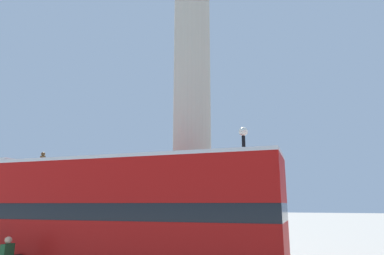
{
  "coord_description": "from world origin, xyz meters",
  "views": [
    {
      "loc": [
        6.5,
        -15.84,
        2.64
      ],
      "look_at": [
        0.0,
        0.0,
        6.48
      ],
      "focal_mm": 32.0,
      "sensor_mm": 36.0,
      "label": 1
    }
  ],
  "objects_px": {
    "monument_column": "(192,100)",
    "bus_b": "(134,213)",
    "equestrian_statue": "(37,215)",
    "street_lamp": "(245,198)"
  },
  "relations": [
    {
      "from": "bus_b",
      "to": "monument_column",
      "type": "bearing_deg",
      "value": 86.56
    },
    {
      "from": "equestrian_statue",
      "to": "street_lamp",
      "type": "relative_size",
      "value": 1.1
    },
    {
      "from": "equestrian_statue",
      "to": "monument_column",
      "type": "bearing_deg",
      "value": -2.93
    },
    {
      "from": "monument_column",
      "to": "street_lamp",
      "type": "bearing_deg",
      "value": -39.82
    },
    {
      "from": "equestrian_statue",
      "to": "street_lamp",
      "type": "height_order",
      "value": "equestrian_statue"
    },
    {
      "from": "bus_b",
      "to": "equestrian_statue",
      "type": "bearing_deg",
      "value": 144.64
    },
    {
      "from": "monument_column",
      "to": "street_lamp",
      "type": "relative_size",
      "value": 4.04
    },
    {
      "from": "monument_column",
      "to": "bus_b",
      "type": "relative_size",
      "value": 2.21
    },
    {
      "from": "street_lamp",
      "to": "equestrian_statue",
      "type": "bearing_deg",
      "value": 162.12
    },
    {
      "from": "bus_b",
      "to": "equestrian_statue",
      "type": "height_order",
      "value": "equestrian_statue"
    }
  ]
}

